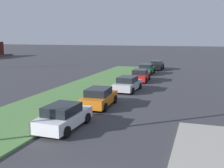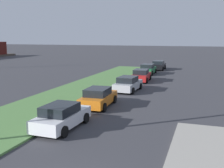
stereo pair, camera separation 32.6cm
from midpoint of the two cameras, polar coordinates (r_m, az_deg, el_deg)
name	(u,v)px [view 1 (the left image)]	position (r m, az deg, el deg)	size (l,w,h in m)	color
grass_median	(37,110)	(20.94, -15.69, -5.22)	(60.00, 6.00, 0.12)	#517F42
parked_car_white	(63,117)	(16.56, -10.59, -6.67)	(4.34, 2.09, 1.47)	silver
parked_car_orange	(99,97)	(21.31, -3.15, -2.79)	(4.36, 2.14, 1.47)	orange
parked_car_silver	(128,84)	(27.31, 2.93, 0.02)	(4.38, 2.18, 1.47)	#B2B5BA
parked_car_red	(140,75)	(33.36, 5.60, 1.79)	(4.38, 2.17, 1.47)	red
parked_car_green	(146,69)	(39.84, 6.89, 3.08)	(4.30, 2.02, 1.47)	#1E6B38
parked_car_black	(157,65)	(45.45, 9.07, 3.86)	(4.32, 2.05, 1.47)	black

